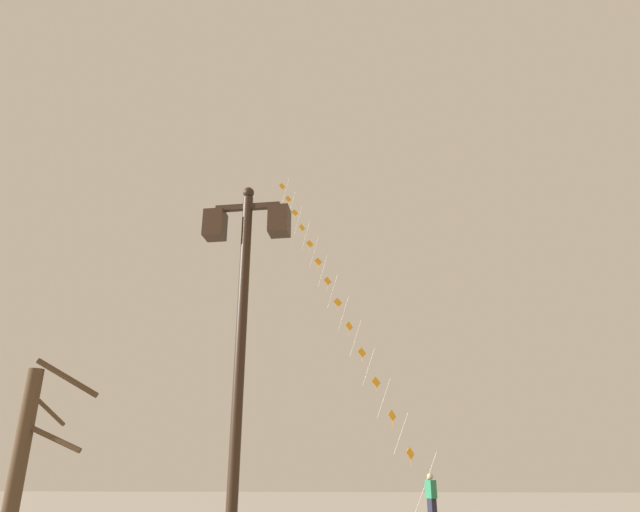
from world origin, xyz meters
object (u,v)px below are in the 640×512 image
twin_lantern_lamp_post (243,299)px  kite_train (332,290)px  kite_flyer (431,498)px  bare_tree (24,454)px

twin_lantern_lamp_post → kite_train: bearing=93.6°
twin_lantern_lamp_post → kite_flyer: bearing=78.9°
kite_flyer → bare_tree: (-8.30, -10.98, 1.01)m
twin_lantern_lamp_post → bare_tree: (-5.39, 3.89, -1.74)m
twin_lantern_lamp_post → kite_flyer: size_ratio=3.11×
twin_lantern_lamp_post → kite_train: kite_train is taller
twin_lantern_lamp_post → bare_tree: 6.87m
kite_train → twin_lantern_lamp_post: bearing=-86.4°
twin_lantern_lamp_post → kite_train: (-1.41, 22.32, 7.59)m
bare_tree → kite_train: bearing=77.8°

